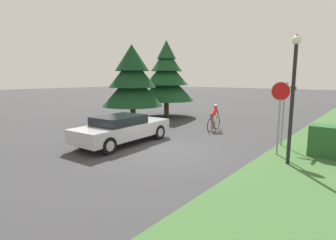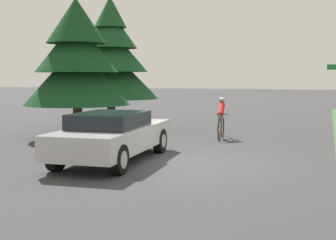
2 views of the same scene
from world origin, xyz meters
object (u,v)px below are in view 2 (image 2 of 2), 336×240
Objects in this scene: cyclist at (221,119)px; sedan_left_lane at (113,135)px; conifer_tall_far at (111,59)px; conifer_tall_near at (77,59)px.

sedan_left_lane is at bearing 156.19° from cyclist.
cyclist is (1.72, 5.25, 0.02)m from sedan_left_lane.
conifer_tall_far reaches higher than cyclist.
conifer_tall_far reaches higher than sedan_left_lane.
conifer_tall_near is at bearing 37.37° from sedan_left_lane.
conifer_tall_near is at bearing 102.40° from cyclist.
cyclist is at bearing -25.54° from conifer_tall_far.
conifer_tall_near is (-3.14, 3.66, 2.13)m from sedan_left_lane.
conifer_tall_far is (-5.61, 2.68, 2.27)m from cyclist.
conifer_tall_near is (-4.86, -1.59, 2.11)m from cyclist.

